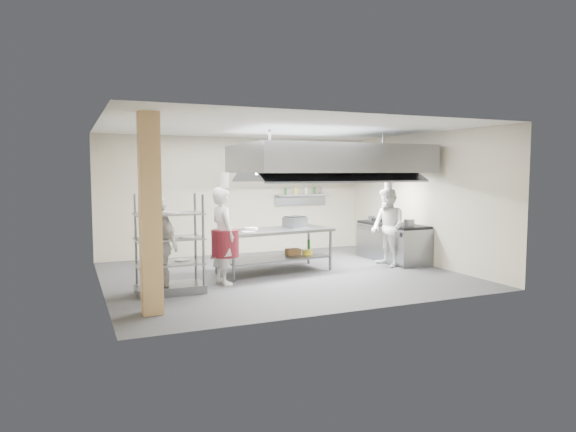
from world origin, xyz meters
name	(u,v)px	position (x,y,z in m)	size (l,w,h in m)	color
floor	(282,275)	(0.00, 0.00, 0.00)	(7.00, 7.00, 0.00)	#29292B
ceiling	(281,128)	(0.00, 0.00, 3.00)	(7.00, 7.00, 0.00)	silver
wall_back	(237,196)	(0.00, 3.00, 1.50)	(7.00, 7.00, 0.00)	#B0A68C
wall_left	(99,207)	(-3.50, 0.00, 1.50)	(6.00, 6.00, 0.00)	#B0A68C
wall_right	(421,199)	(3.50, 0.00, 1.50)	(6.00, 6.00, 0.00)	#B0A68C
column	(150,214)	(-2.90, -1.90, 1.50)	(0.30, 0.30, 3.00)	#E3B374
exhaust_hood	(329,159)	(1.30, 0.40, 2.40)	(4.00, 2.50, 0.60)	gray
hood_strip_a	(292,174)	(0.40, 0.40, 2.08)	(1.60, 0.12, 0.04)	white
hood_strip_b	(364,174)	(2.20, 0.40, 2.08)	(1.60, 0.12, 0.04)	white
wall_shelf	(303,195)	(1.80, 2.84, 1.50)	(1.50, 0.28, 0.04)	gray
island	(274,251)	(-0.02, 0.35, 0.46)	(2.46, 1.02, 0.91)	gray
island_worktop	(274,231)	(-0.02, 0.35, 0.88)	(2.46, 1.02, 0.06)	gray
island_undershelf	(274,258)	(-0.02, 0.35, 0.30)	(2.26, 0.92, 0.04)	slate
pass_rack	(169,244)	(-2.41, -0.70, 0.87)	(1.16, 0.68, 1.74)	slate
cooking_range	(392,243)	(3.08, 0.50, 0.42)	(0.80, 2.00, 0.84)	slate
range_top	(393,224)	(3.08, 0.50, 0.87)	(0.78, 1.96, 0.06)	black
chef_head	(223,236)	(-1.35, -0.35, 0.92)	(0.67, 0.44, 1.84)	silver
chef_line	(388,227)	(2.55, -0.07, 0.88)	(0.85, 0.67, 1.76)	silver
chef_plating	(158,245)	(-2.60, -0.69, 0.86)	(1.01, 0.42, 1.72)	white
griddle	(295,222)	(0.55, 0.55, 1.02)	(0.45, 0.35, 0.22)	slate
wicker_basket	(293,252)	(0.46, 0.45, 0.39)	(0.30, 0.21, 0.13)	brown
stockpot	(394,221)	(2.90, 0.19, 0.99)	(0.27, 0.27, 0.18)	gray
plate_stack	(170,262)	(-2.41, -0.70, 0.56)	(0.28, 0.28, 0.05)	white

